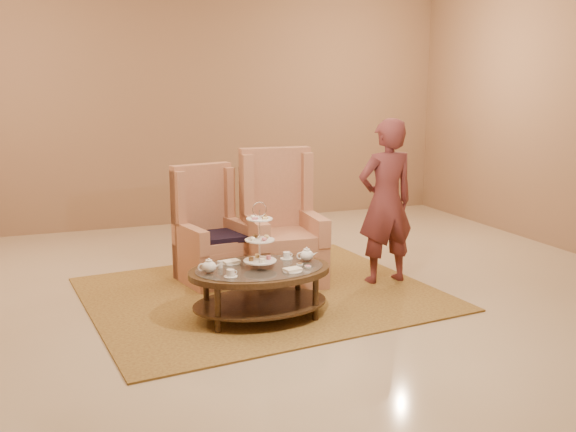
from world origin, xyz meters
name	(u,v)px	position (x,y,z in m)	size (l,w,h in m)	color
ground	(284,310)	(0.00, 0.00, 0.00)	(8.00, 8.00, 0.00)	#C1AE8F
ceiling	(284,310)	(0.00, 0.00, 0.00)	(8.00, 8.00, 0.02)	silver
wall_back	(187,103)	(0.00, 4.00, 1.75)	(8.00, 0.04, 3.50)	#8E6A4D
rug	(262,294)	(-0.05, 0.48, 0.01)	(3.50, 3.02, 0.02)	olive
tea_table	(260,277)	(-0.27, -0.13, 0.38)	(1.27, 0.90, 1.05)	black
armchair_left	(211,242)	(-0.40, 1.11, 0.41)	(0.78, 0.80, 1.21)	#B17353
armchair_right	(281,238)	(0.28, 0.84, 0.46)	(0.79, 0.81, 1.38)	#B17353
person	(386,202)	(1.26, 0.42, 0.85)	(0.62, 0.41, 1.69)	#5C2728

